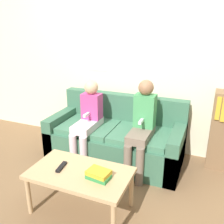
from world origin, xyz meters
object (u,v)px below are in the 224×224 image
at_px(couch, 116,139).
at_px(tv_remote, 61,167).
at_px(person_left, 88,118).
at_px(person_right, 142,124).
at_px(coffee_table, 80,176).

relative_size(couch, tv_remote, 9.82).
distance_m(person_left, person_right, 0.69).
xyz_separation_m(person_right, tv_remote, (-0.52, -0.88, -0.18)).
relative_size(person_right, tv_remote, 6.36).
height_order(coffee_table, tv_remote, tv_remote).
xyz_separation_m(coffee_table, tv_remote, (-0.19, -0.01, 0.06)).
bearing_deg(coffee_table, person_right, 68.99).
relative_size(person_left, tv_remote, 5.97).
bearing_deg(couch, person_left, -148.78).
relative_size(person_left, person_right, 0.94).
bearing_deg(couch, tv_remote, -97.37).
relative_size(couch, coffee_table, 1.83).
height_order(couch, person_right, person_right).
relative_size(coffee_table, person_right, 0.85).
bearing_deg(couch, person_right, -24.71).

